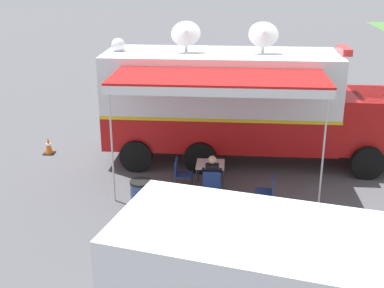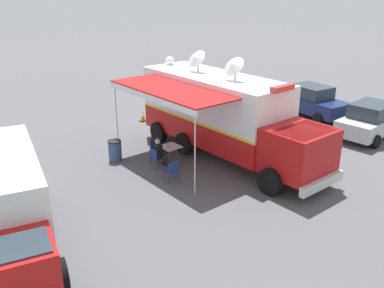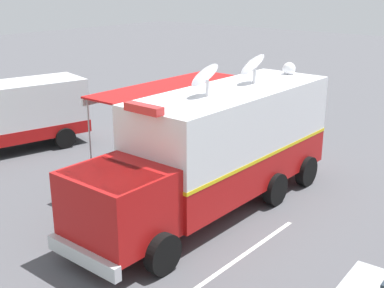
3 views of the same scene
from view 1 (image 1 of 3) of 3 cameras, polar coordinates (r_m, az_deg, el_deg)
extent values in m
plane|color=#515156|center=(16.78, 3.06, -1.61)|extent=(100.00, 100.00, 0.00)
cube|color=silver|center=(19.01, 11.29, 0.67)|extent=(0.13, 4.80, 0.01)
cube|color=#B71414|center=(16.39, 3.13, 2.13)|extent=(2.51, 7.20, 1.10)
cube|color=white|center=(16.02, 3.23, 6.90)|extent=(2.51, 7.20, 1.70)
cube|color=yellow|center=(16.23, 3.17, 3.97)|extent=(2.53, 7.22, 0.10)
cube|color=#B71414|center=(16.84, 19.19, 2.58)|extent=(2.30, 2.10, 1.70)
cube|color=#28333D|center=(16.76, 20.04, 4.18)|extent=(2.15, 1.47, 0.70)
cylinder|color=black|center=(18.23, 17.34, 0.94)|extent=(0.30, 1.00, 1.00)
cylinder|color=black|center=(15.95, 19.13, -2.00)|extent=(0.30, 1.00, 1.00)
cylinder|color=black|center=(17.80, 1.49, 1.42)|extent=(0.30, 1.00, 1.00)
cylinder|color=black|center=(15.46, 0.94, -1.54)|extent=(0.30, 1.00, 1.00)
cylinder|color=black|center=(18.02, -4.81, 1.58)|extent=(0.30, 1.00, 1.00)
cylinder|color=black|center=(15.71, -6.29, -1.31)|extent=(0.30, 1.00, 1.00)
cube|color=white|center=(15.84, 3.29, 10.07)|extent=(2.51, 7.20, 0.10)
cube|color=red|center=(16.14, 16.76, 10.07)|extent=(1.10, 0.28, 0.20)
cylinder|color=silver|center=(15.86, -0.67, 11.12)|extent=(0.10, 0.10, 0.45)
cone|color=silver|center=(15.65, -0.72, 12.50)|extent=(0.72, 0.90, 0.81)
cylinder|color=silver|center=(15.81, 7.96, 10.90)|extent=(0.10, 0.10, 0.45)
cone|color=silver|center=(15.60, 8.06, 12.28)|extent=(0.72, 0.90, 0.81)
sphere|color=white|center=(16.20, -8.29, 10.95)|extent=(0.44, 0.44, 0.44)
cube|color=red|center=(13.57, 2.98, 7.52)|extent=(2.21, 5.76, 0.06)
cube|color=white|center=(12.57, 2.80, 5.86)|extent=(0.09, 5.76, 0.24)
cylinder|color=silver|center=(13.27, 14.56, -0.73)|extent=(0.05, 0.05, 3.25)
cylinder|color=silver|center=(13.44, -9.01, -0.06)|extent=(0.05, 0.05, 3.25)
cube|color=silver|center=(14.40, 2.09, -2.30)|extent=(0.80, 0.80, 0.03)
cylinder|color=#333338|center=(14.87, 3.56, -3.10)|extent=(0.03, 0.03, 0.70)
cylinder|color=#333338|center=(14.20, 3.49, -4.27)|extent=(0.03, 0.03, 0.70)
cylinder|color=#333338|center=(14.90, 0.72, -3.01)|extent=(0.03, 0.03, 0.70)
cylinder|color=#333338|center=(14.23, 0.50, -4.18)|extent=(0.03, 0.03, 0.70)
cylinder|color=#4C99D8|center=(14.23, 2.19, -2.08)|extent=(0.07, 0.07, 0.20)
cylinder|color=white|center=(14.19, 2.19, -1.66)|extent=(0.04, 0.04, 0.02)
cube|color=navy|center=(13.88, 2.25, -4.53)|extent=(0.48, 0.48, 0.04)
cube|color=navy|center=(13.58, 2.22, -4.03)|extent=(0.04, 0.48, 0.44)
cylinder|color=#333338|center=(14.17, 1.39, -4.90)|extent=(0.02, 0.02, 0.42)
cylinder|color=#333338|center=(14.16, 3.17, -4.96)|extent=(0.02, 0.02, 0.42)
cylinder|color=#333338|center=(13.78, 1.28, -5.67)|extent=(0.02, 0.02, 0.42)
cylinder|color=#333338|center=(13.76, 3.12, -5.73)|extent=(0.02, 0.02, 0.42)
cube|color=navy|center=(14.46, -0.93, -3.46)|extent=(0.48, 0.48, 0.04)
cube|color=navy|center=(14.39, -1.80, -2.59)|extent=(0.48, 0.04, 0.44)
cylinder|color=#333338|center=(14.72, 0.02, -3.90)|extent=(0.02, 0.02, 0.42)
cylinder|color=#333338|center=(14.33, -0.13, -4.61)|extent=(0.02, 0.02, 0.42)
cylinder|color=#333338|center=(14.76, -1.69, -3.84)|extent=(0.02, 0.02, 0.42)
cylinder|color=#333338|center=(14.37, -1.88, -4.55)|extent=(0.02, 0.02, 0.42)
cube|color=navy|center=(13.54, 8.12, -5.37)|extent=(0.53, 0.53, 0.04)
cube|color=navy|center=(13.44, 9.11, -4.55)|extent=(0.48, 0.09, 0.44)
cylinder|color=#333338|center=(13.45, 7.08, -6.51)|extent=(0.02, 0.02, 0.42)
cylinder|color=#333338|center=(13.84, 7.22, -5.71)|extent=(0.02, 0.02, 0.42)
cylinder|color=#333338|center=(13.43, 8.97, -6.64)|extent=(0.02, 0.02, 0.42)
cylinder|color=#333338|center=(13.83, 9.04, -5.83)|extent=(0.02, 0.02, 0.42)
cube|color=black|center=(13.75, 2.27, -3.39)|extent=(0.24, 0.36, 0.56)
sphere|color=tan|center=(13.59, 2.29, -1.77)|extent=(0.22, 0.22, 0.22)
cylinder|color=black|center=(13.86, 1.34, -3.02)|extent=(0.43, 0.09, 0.34)
cylinder|color=black|center=(13.84, 3.25, -3.07)|extent=(0.43, 0.09, 0.34)
cylinder|color=#383323|center=(14.03, 1.88, -4.14)|extent=(0.38, 0.13, 0.13)
cylinder|color=#383323|center=(14.29, 1.91, -4.68)|extent=(0.11, 0.11, 0.42)
cube|color=black|center=(14.42, 1.91, -5.22)|extent=(0.24, 0.10, 0.07)
cylinder|color=#383323|center=(14.03, 2.70, -4.16)|extent=(0.38, 0.13, 0.13)
cylinder|color=#383323|center=(14.29, 2.71, -4.71)|extent=(0.11, 0.11, 0.42)
cube|color=black|center=(14.41, 2.71, -5.24)|extent=(0.24, 0.10, 0.07)
cylinder|color=#384C7F|center=(13.14, -5.68, -6.08)|extent=(0.56, 0.56, 0.85)
cylinder|color=black|center=(12.94, -5.75, -4.27)|extent=(0.57, 0.57, 0.06)
cube|color=black|center=(17.82, -15.75, -1.00)|extent=(0.36, 0.36, 0.03)
cone|color=orange|center=(17.72, -15.83, -0.12)|extent=(0.26, 0.26, 0.55)
cylinder|color=white|center=(17.71, -15.84, -0.04)|extent=(0.17, 0.17, 0.06)
cube|color=navy|center=(24.28, 2.73, 6.98)|extent=(2.33, 4.40, 0.76)
cube|color=#28333D|center=(24.15, 2.41, 8.66)|extent=(1.86, 2.29, 0.68)
cylinder|color=black|center=(25.07, 6.02, 6.42)|extent=(0.30, 0.66, 0.64)
cylinder|color=black|center=(23.33, 5.52, 5.40)|extent=(0.30, 0.66, 0.64)
cylinder|color=black|center=(25.47, 0.15, 6.74)|extent=(0.30, 0.66, 0.64)
cylinder|color=black|center=(23.76, -0.76, 5.76)|extent=(0.30, 0.66, 0.64)
cube|color=#B2B5BA|center=(23.79, 12.38, 6.26)|extent=(4.30, 2.03, 0.76)
cube|color=#28333D|center=(23.49, 12.57, 7.87)|extent=(2.19, 1.72, 0.68)
cylinder|color=black|center=(24.98, 9.74, 6.18)|extent=(0.65, 0.26, 0.64)
cylinder|color=black|center=(25.30, 13.80, 6.07)|extent=(0.65, 0.26, 0.64)
cylinder|color=black|center=(22.48, 10.63, 4.58)|extent=(0.65, 0.26, 0.64)
cylinder|color=black|center=(22.84, 15.11, 4.47)|extent=(0.65, 0.26, 0.64)
camera|label=2|loc=(13.30, 81.52, 7.79)|focal=39.22mm
camera|label=3|loc=(26.72, 32.31, 18.00)|focal=47.71mm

